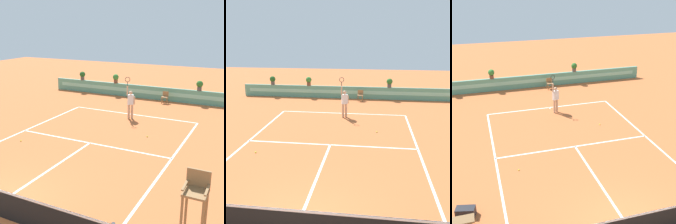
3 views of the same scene
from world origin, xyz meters
TOP-DOWN VIEW (x-y plane):
  - ground_plane at (0.00, 6.00)m, footprint 60.00×60.00m
  - court_lines at (0.00, 6.72)m, footprint 8.32×11.94m
  - back_wall_barrier at (0.00, 16.39)m, footprint 18.00×0.21m
  - ball_kid_chair at (0.97, 15.66)m, footprint 0.44×0.44m
  - gear_bag at (-5.51, 2.70)m, footprint 0.77×0.51m
  - tennis_player at (0.19, 10.99)m, footprint 0.58×0.34m
  - tennis_ball_near_baseline at (2.24, 8.42)m, footprint 0.07×0.07m
  - tennis_ball_mid_court at (-3.17, 5.06)m, footprint 0.07×0.07m
  - potted_plant_left at (-3.38, 16.39)m, footprint 0.48×0.48m
  - potted_plant_right at (3.24, 16.39)m, footprint 0.48×0.48m

SIDE VIEW (x-z plane):
  - ground_plane at x=0.00m, z-range 0.00..0.00m
  - court_lines at x=0.00m, z-range 0.00..0.01m
  - tennis_ball_near_baseline at x=2.24m, z-range 0.00..0.07m
  - tennis_ball_mid_court at x=-3.17m, z-range 0.00..0.07m
  - gear_bag at x=-5.51m, z-range 0.00..0.36m
  - ball_kid_chair at x=0.97m, z-range 0.05..0.90m
  - back_wall_barrier at x=0.00m, z-range 0.00..1.00m
  - tennis_player at x=0.19m, z-range -0.24..2.34m
  - potted_plant_left at x=-3.38m, z-range 1.05..1.78m
  - potted_plant_right at x=3.24m, z-range 1.05..1.78m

